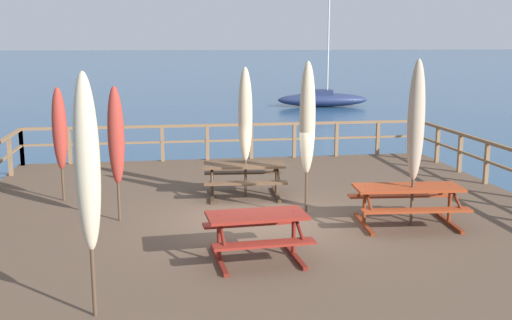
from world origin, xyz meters
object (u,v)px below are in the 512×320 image
(picnic_table_front_left, at_px, (244,173))
(patio_umbrella_tall_front, at_px, (87,164))
(sailboat_distant, at_px, (322,99))
(patio_umbrella_short_back, at_px, (416,121))
(patio_umbrella_tall_mid_right, at_px, (60,129))
(patio_umbrella_tall_back_right, at_px, (307,119))
(patio_umbrella_short_mid, at_px, (245,115))
(picnic_table_front_right, at_px, (257,227))
(picnic_table_mid_right, at_px, (408,197))
(patio_umbrella_tall_mid_left, at_px, (116,136))

(picnic_table_front_left, distance_m, patio_umbrella_tall_front, 6.65)
(picnic_table_front_left, distance_m, sailboat_distant, 27.31)
(patio_umbrella_short_back, distance_m, patio_umbrella_tall_mid_right, 7.58)
(patio_umbrella_tall_mid_right, bearing_deg, sailboat_distant, 63.52)
(patio_umbrella_tall_back_right, distance_m, sailboat_distant, 28.75)
(patio_umbrella_tall_front, height_order, sailboat_distant, sailboat_distant)
(patio_umbrella_tall_mid_right, xyz_separation_m, sailboat_distant, (12.77, 25.63, -1.87))
(patio_umbrella_tall_back_right, bearing_deg, patio_umbrella_short_mid, 120.14)
(picnic_table_front_right, xyz_separation_m, patio_umbrella_tall_front, (-2.40, -1.77, 1.46))
(patio_umbrella_tall_mid_right, bearing_deg, picnic_table_mid_right, -22.81)
(patio_umbrella_tall_mid_left, bearing_deg, picnic_table_front_right, -47.11)
(picnic_table_mid_right, distance_m, patio_umbrella_short_back, 1.48)
(picnic_table_mid_right, bearing_deg, patio_umbrella_tall_mid_right, 157.19)
(patio_umbrella_tall_mid_right, bearing_deg, picnic_table_front_left, -3.28)
(picnic_table_front_right, height_order, patio_umbrella_tall_back_right, patio_umbrella_tall_back_right)
(patio_umbrella_tall_front, relative_size, patio_umbrella_tall_back_right, 1.01)
(patio_umbrella_short_back, xyz_separation_m, patio_umbrella_tall_mid_left, (-5.61, 1.18, -0.33))
(patio_umbrella_short_mid, bearing_deg, patio_umbrella_tall_back_right, -59.86)
(picnic_table_front_left, bearing_deg, patio_umbrella_short_back, -43.42)
(picnic_table_front_left, relative_size, patio_umbrella_tall_mid_left, 0.73)
(picnic_table_mid_right, height_order, patio_umbrella_tall_back_right, patio_umbrella_tall_back_right)
(patio_umbrella_tall_back_right, relative_size, sailboat_distant, 0.41)
(patio_umbrella_short_back, height_order, sailboat_distant, sailboat_distant)
(picnic_table_front_left, relative_size, patio_umbrella_short_back, 0.61)
(patio_umbrella_short_mid, bearing_deg, picnic_table_front_right, -95.18)
(patio_umbrella_short_mid, distance_m, patio_umbrella_short_back, 3.97)
(sailboat_distant, bearing_deg, picnic_table_front_right, -106.80)
(picnic_table_front_right, height_order, picnic_table_mid_right, same)
(picnic_table_mid_right, xyz_separation_m, patio_umbrella_tall_mid_left, (-5.55, 1.11, 1.14))
(patio_umbrella_tall_front, relative_size, sailboat_distant, 0.41)
(picnic_table_front_right, height_order, patio_umbrella_short_back, patio_umbrella_short_back)
(picnic_table_front_left, distance_m, patio_umbrella_tall_mid_left, 3.34)
(patio_umbrella_short_back, distance_m, patio_umbrella_tall_mid_left, 5.75)
(picnic_table_front_left, height_order, patio_umbrella_tall_back_right, patio_umbrella_tall_back_right)
(picnic_table_front_left, distance_m, patio_umbrella_tall_back_right, 2.49)
(picnic_table_front_left, distance_m, patio_umbrella_short_mid, 1.33)
(patio_umbrella_tall_front, bearing_deg, sailboat_distant, 70.16)
(patio_umbrella_tall_back_right, bearing_deg, picnic_table_mid_right, -27.14)
(picnic_table_front_left, distance_m, patio_umbrella_tall_mid_right, 4.21)
(picnic_table_mid_right, xyz_separation_m, patio_umbrella_short_mid, (-2.81, 2.66, 1.32))
(sailboat_distant, bearing_deg, patio_umbrella_tall_mid_right, -116.48)
(patio_umbrella_short_back, bearing_deg, patio_umbrella_tall_mid_left, 168.09)
(picnic_table_front_left, bearing_deg, patio_umbrella_tall_back_right, -59.25)
(picnic_table_mid_right, xyz_separation_m, sailboat_distant, (5.87, 28.53, -0.82))
(patio_umbrella_tall_front, xyz_separation_m, patio_umbrella_short_back, (5.64, 3.14, 0.02))
(patio_umbrella_tall_front, height_order, patio_umbrella_tall_back_right, patio_umbrella_tall_front)
(patio_umbrella_short_back, xyz_separation_m, sailboat_distant, (5.81, 28.61, -2.29))
(patio_umbrella_short_mid, bearing_deg, sailboat_distant, 71.45)
(patio_umbrella_tall_back_right, height_order, patio_umbrella_tall_mid_left, patio_umbrella_tall_back_right)
(patio_umbrella_tall_front, distance_m, patio_umbrella_short_mid, 6.50)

